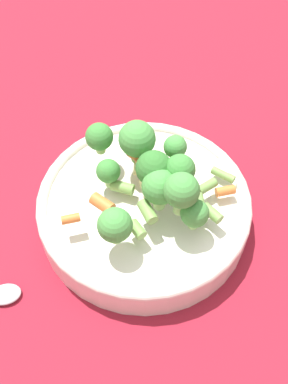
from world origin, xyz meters
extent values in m
plane|color=maroon|center=(0.00, 0.00, 0.00)|extent=(3.00, 3.00, 0.00)
cylinder|color=silver|center=(0.00, 0.00, 0.02)|extent=(0.26, 0.26, 0.04)
torus|color=silver|center=(0.00, 0.00, 0.04)|extent=(0.26, 0.26, 0.01)
cylinder|color=#8CB766|center=(-0.03, -0.03, 0.05)|extent=(0.01, 0.01, 0.01)
sphere|color=#3D8438|center=(-0.03, -0.03, 0.07)|extent=(0.03, 0.03, 0.03)
cylinder|color=#8CB766|center=(0.00, 0.01, 0.07)|extent=(0.01, 0.01, 0.02)
sphere|color=#33722D|center=(0.00, 0.01, 0.09)|extent=(0.04, 0.04, 0.04)
cylinder|color=#8CB766|center=(-0.03, 0.05, 0.07)|extent=(0.01, 0.01, 0.01)
sphere|color=#479342|center=(-0.03, 0.05, 0.09)|extent=(0.03, 0.03, 0.03)
cylinder|color=#8CB766|center=(0.05, -0.05, 0.06)|extent=(0.01, 0.01, 0.01)
sphere|color=#479342|center=(0.05, -0.05, 0.09)|extent=(0.04, 0.04, 0.04)
cylinder|color=#8CB766|center=(0.06, 0.03, 0.06)|extent=(0.01, 0.01, 0.01)
sphere|color=#479342|center=(0.06, 0.03, 0.08)|extent=(0.03, 0.03, 0.03)
cylinder|color=#8CB766|center=(0.02, 0.01, 0.06)|extent=(0.01, 0.01, 0.02)
sphere|color=#479342|center=(0.02, 0.01, 0.09)|extent=(0.04, 0.04, 0.04)
cylinder|color=#8CB766|center=(0.02, 0.04, 0.08)|extent=(0.01, 0.01, 0.01)
sphere|color=#3D8438|center=(0.02, 0.04, 0.10)|extent=(0.04, 0.04, 0.04)
cylinder|color=#8CB766|center=(-0.05, 0.01, 0.07)|extent=(0.02, 0.02, 0.02)
sphere|color=#479342|center=(-0.05, 0.01, 0.10)|extent=(0.04, 0.04, 0.04)
cylinder|color=#8CB766|center=(-0.07, -0.03, 0.07)|extent=(0.01, 0.01, 0.01)
sphere|color=#3D8438|center=(-0.07, -0.03, 0.09)|extent=(0.03, 0.03, 0.03)
cylinder|color=#8CB766|center=(0.05, 0.02, 0.08)|extent=(0.01, 0.01, 0.02)
sphere|color=#479342|center=(0.05, 0.02, 0.11)|extent=(0.04, 0.04, 0.04)
cylinder|color=#8CB766|center=(-0.05, 0.01, 0.07)|extent=(0.01, 0.01, 0.01)
sphere|color=#479342|center=(-0.05, 0.01, 0.09)|extent=(0.03, 0.03, 0.03)
cylinder|color=#729E4C|center=(0.01, 0.10, 0.05)|extent=(0.03, 0.02, 0.01)
cylinder|color=orange|center=(-0.03, 0.01, 0.07)|extent=(0.03, 0.02, 0.01)
cylinder|color=#729E4C|center=(-0.02, 0.02, 0.06)|extent=(0.03, 0.03, 0.01)
cylinder|color=#729E4C|center=(0.03, 0.07, 0.06)|extent=(0.02, 0.03, 0.01)
cylinder|color=#729E4C|center=(-0.01, 0.03, 0.06)|extent=(0.02, 0.02, 0.01)
cylinder|color=orange|center=(0.04, 0.09, 0.06)|extent=(0.02, 0.02, 0.01)
cylinder|color=#729E4C|center=(0.02, 0.01, 0.07)|extent=(0.03, 0.02, 0.01)
cylinder|color=#729E4C|center=(0.04, -0.01, 0.07)|extent=(0.03, 0.01, 0.01)
cylinder|color=beige|center=(-0.01, 0.01, 0.06)|extent=(0.01, 0.02, 0.01)
cylinder|color=orange|center=(0.01, -0.05, 0.07)|extent=(0.03, 0.03, 0.01)
cylinder|color=orange|center=(-0.04, 0.06, 0.07)|extent=(0.03, 0.01, 0.01)
cylinder|color=#729E4C|center=(-0.02, -0.02, 0.06)|extent=(0.03, 0.03, 0.01)
cylinder|color=orange|center=(-0.05, 0.01, 0.07)|extent=(0.02, 0.02, 0.01)
cylinder|color=orange|center=(0.01, -0.09, 0.07)|extent=(0.01, 0.02, 0.01)
cylinder|color=beige|center=(-0.03, 0.02, 0.06)|extent=(0.01, 0.02, 0.01)
cylinder|color=orange|center=(-0.08, 0.02, 0.07)|extent=(0.02, 0.02, 0.01)
cylinder|color=#729E4C|center=(0.06, 0.06, 0.06)|extent=(0.03, 0.02, 0.01)
cylinder|color=#729E4C|center=(0.05, -0.03, 0.06)|extent=(0.02, 0.02, 0.01)
cylinder|color=#729E4C|center=(0.04, 0.05, 0.07)|extent=(0.02, 0.02, 0.01)
cylinder|color=beige|center=(-0.02, 0.01, 0.07)|extent=(0.03, 0.03, 0.01)
ellipsoid|color=silver|center=(0.04, -0.19, 0.01)|extent=(0.03, 0.04, 0.01)
camera|label=1|loc=(0.29, -0.12, 0.48)|focal=42.00mm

